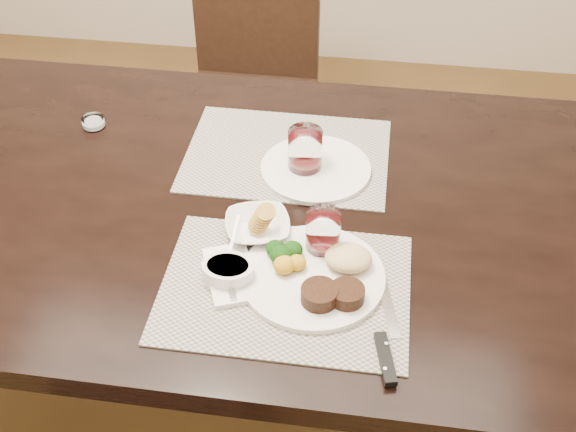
# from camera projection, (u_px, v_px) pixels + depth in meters

# --- Properties ---
(ground_plane) EXTENTS (4.50, 4.50, 0.00)m
(ground_plane) POSITION_uv_depth(u_px,v_px,m) (199.00, 395.00, 2.05)
(ground_plane) COLOR #402B14
(ground_plane) RESTS_ON ground
(dining_table) EXTENTS (2.00, 1.00, 0.75)m
(dining_table) POSITION_uv_depth(u_px,v_px,m) (175.00, 220.00, 1.61)
(dining_table) COLOR black
(dining_table) RESTS_ON ground
(chair_far) EXTENTS (0.42, 0.42, 0.90)m
(chair_far) POSITION_uv_depth(u_px,v_px,m) (252.00, 74.00, 2.41)
(chair_far) COLOR black
(chair_far) RESTS_ON ground
(placemat_near) EXTENTS (0.46, 0.34, 0.00)m
(placemat_near) POSITION_uv_depth(u_px,v_px,m) (285.00, 288.00, 1.34)
(placemat_near) COLOR gray
(placemat_near) RESTS_ON dining_table
(placemat_far) EXTENTS (0.46, 0.34, 0.00)m
(placemat_far) POSITION_uv_depth(u_px,v_px,m) (287.00, 155.00, 1.65)
(placemat_far) COLOR gray
(placemat_far) RESTS_ON dining_table
(dinner_plate) EXTENTS (0.27, 0.27, 0.05)m
(dinner_plate) POSITION_uv_depth(u_px,v_px,m) (319.00, 275.00, 1.34)
(dinner_plate) COLOR silver
(dinner_plate) RESTS_ON placemat_near
(napkin_fork) EXTENTS (0.14, 0.17, 0.02)m
(napkin_fork) POSITION_uv_depth(u_px,v_px,m) (231.00, 274.00, 1.36)
(napkin_fork) COLOR white
(napkin_fork) RESTS_ON placemat_near
(steak_knife) EXTENTS (0.05, 0.25, 0.01)m
(steak_knife) POSITION_uv_depth(u_px,v_px,m) (386.00, 345.00, 1.23)
(steak_knife) COLOR silver
(steak_knife) RESTS_ON placemat_near
(cracker_bowl) EXTENTS (0.16, 0.16, 0.06)m
(cracker_bowl) POSITION_uv_depth(u_px,v_px,m) (258.00, 226.00, 1.44)
(cracker_bowl) COLOR silver
(cracker_bowl) RESTS_ON placemat_near
(sauce_ramekin) EXTENTS (0.10, 0.15, 0.08)m
(sauce_ramekin) POSITION_uv_depth(u_px,v_px,m) (228.00, 271.00, 1.34)
(sauce_ramekin) COLOR silver
(sauce_ramekin) RESTS_ON placemat_near
(wine_glass_near) EXTENTS (0.07, 0.07, 0.09)m
(wine_glass_near) POSITION_uv_depth(u_px,v_px,m) (323.00, 235.00, 1.38)
(wine_glass_near) COLOR white
(wine_glass_near) RESTS_ON placemat_near
(far_plate) EXTENTS (0.24, 0.24, 0.01)m
(far_plate) POSITION_uv_depth(u_px,v_px,m) (316.00, 169.00, 1.60)
(far_plate) COLOR silver
(far_plate) RESTS_ON placemat_far
(wine_glass_far) EXTENTS (0.07, 0.07, 0.10)m
(wine_glass_far) POSITION_uv_depth(u_px,v_px,m) (305.00, 153.00, 1.58)
(wine_glass_far) COLOR white
(wine_glass_far) RESTS_ON placemat_far
(salt_cellar) EXTENTS (0.05, 0.05, 0.02)m
(salt_cellar) POSITION_uv_depth(u_px,v_px,m) (93.00, 123.00, 1.73)
(salt_cellar) COLOR white
(salt_cellar) RESTS_ON dining_table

